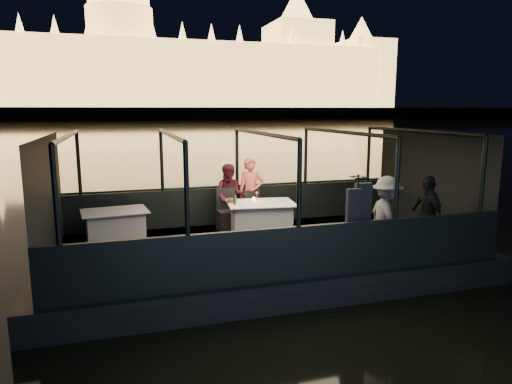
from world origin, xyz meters
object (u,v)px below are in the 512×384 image
object	(u,v)px
coat_stand	(357,218)
person_woman_coral	(251,196)
dining_table_aft	(115,225)
passenger_stripe	(387,214)
wine_bottle	(234,198)
person_man_maroon	(230,197)
passenger_dark	(427,210)
chair_port_right	(254,211)
dining_table_central	(261,220)
chair_port_left	(228,212)

from	to	relation	value
coat_stand	person_woman_coral	size ratio (longest dim) A/B	1.01
dining_table_aft	passenger_stripe	distance (m)	5.49
coat_stand	wine_bottle	size ratio (longest dim) A/B	6.21
person_man_maroon	passenger_dark	world-z (taller)	passenger_dark
wine_bottle	dining_table_aft	bearing A→B (deg)	170.27
coat_stand	passenger_dark	world-z (taller)	coat_stand
chair_port_right	person_woman_coral	distance (m)	0.43
wine_bottle	dining_table_central	bearing A→B (deg)	1.47
dining_table_central	passenger_stripe	distance (m)	2.79
passenger_dark	chair_port_right	bearing A→B (deg)	-131.74
dining_table_aft	chair_port_right	xyz separation A→B (m)	(3.09, 0.21, 0.06)
chair_port_left	wine_bottle	xyz separation A→B (m)	(-0.01, -0.68, 0.47)
chair_port_right	person_man_maroon	size ratio (longest dim) A/B	0.59
chair_port_right	wine_bottle	bearing A→B (deg)	-147.83
person_woman_coral	chair_port_right	bearing A→B (deg)	-82.81
dining_table_central	passenger_stripe	size ratio (longest dim) A/B	0.93
dining_table_central	coat_stand	world-z (taller)	coat_stand
dining_table_central	wine_bottle	world-z (taller)	wine_bottle
person_man_maroon	passenger_stripe	bearing A→B (deg)	-32.90
person_woman_coral	passenger_stripe	world-z (taller)	passenger_stripe
chair_port_left	chair_port_right	distance (m)	0.62
person_woman_coral	passenger_dark	world-z (taller)	passenger_dark
dining_table_aft	passenger_dark	bearing A→B (deg)	-22.76
coat_stand	wine_bottle	bearing A→B (deg)	124.72
wine_bottle	chair_port_left	bearing A→B (deg)	89.54
dining_table_central	person_woman_coral	size ratio (longest dim) A/B	0.88
person_man_maroon	chair_port_right	bearing A→B (deg)	-9.42
person_woman_coral	person_man_maroon	bearing A→B (deg)	-166.77
passenger_dark	chair_port_left	bearing A→B (deg)	-126.32
dining_table_aft	wine_bottle	world-z (taller)	wine_bottle
dining_table_central	dining_table_aft	xyz separation A→B (m)	(-3.07, 0.41, 0.00)
chair_port_left	coat_stand	bearing A→B (deg)	-65.57
coat_stand	wine_bottle	world-z (taller)	coat_stand
chair_port_left	person_woman_coral	xyz separation A→B (m)	(0.63, 0.27, 0.30)
dining_table_aft	wine_bottle	bearing A→B (deg)	-9.73
chair_port_left	passenger_stripe	size ratio (longest dim) A/B	0.62
passenger_dark	coat_stand	bearing A→B (deg)	-76.35
dining_table_aft	person_woman_coral	world-z (taller)	person_woman_coral
coat_stand	person_woman_coral	xyz separation A→B (m)	(-0.98, 3.29, -0.15)
dining_table_central	coat_stand	bearing A→B (deg)	-66.56
dining_table_central	person_man_maroon	xyz separation A→B (m)	(-0.48, 0.90, 0.36)
dining_table_aft	chair_port_right	size ratio (longest dim) A/B	1.47
coat_stand	person_woman_coral	bearing A→B (deg)	106.67
chair_port_left	passenger_stripe	world-z (taller)	passenger_stripe
passenger_stripe	dining_table_aft	bearing A→B (deg)	70.29
dining_table_aft	coat_stand	world-z (taller)	coat_stand
chair_port_left	dining_table_aft	bearing A→B (deg)	-177.91
dining_table_central	passenger_dark	size ratio (longest dim) A/B	0.94
chair_port_left	chair_port_right	world-z (taller)	chair_port_left
chair_port_left	passenger_dark	xyz separation A→B (m)	(3.32, -2.68, 0.40)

